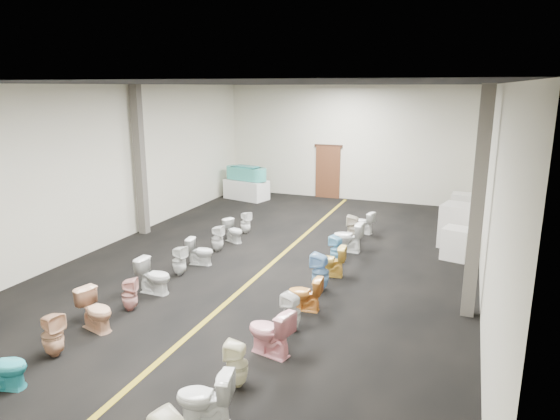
% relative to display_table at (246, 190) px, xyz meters
% --- Properties ---
extents(floor, '(16.00, 16.00, 0.00)m').
position_rel_display_table_xyz_m(floor, '(3.79, -6.51, -0.39)').
color(floor, black).
rests_on(floor, ground).
extents(ceiling, '(16.00, 16.00, 0.00)m').
position_rel_display_table_xyz_m(ceiling, '(3.79, -6.51, 4.11)').
color(ceiling, black).
rests_on(ceiling, ground).
extents(wall_back, '(10.00, 0.00, 10.00)m').
position_rel_display_table_xyz_m(wall_back, '(3.79, 1.49, 1.86)').
color(wall_back, beige).
rests_on(wall_back, ground).
extents(wall_left, '(0.00, 16.00, 16.00)m').
position_rel_display_table_xyz_m(wall_left, '(-1.21, -6.51, 1.86)').
color(wall_left, beige).
rests_on(wall_left, ground).
extents(wall_right, '(0.00, 16.00, 16.00)m').
position_rel_display_table_xyz_m(wall_right, '(8.79, -6.51, 1.86)').
color(wall_right, beige).
rests_on(wall_right, ground).
extents(aisle_stripe, '(0.12, 15.60, 0.01)m').
position_rel_display_table_xyz_m(aisle_stripe, '(3.79, -6.51, -0.38)').
color(aisle_stripe, olive).
rests_on(aisle_stripe, floor).
extents(back_door, '(1.00, 0.10, 2.10)m').
position_rel_display_table_xyz_m(back_door, '(2.99, 1.43, 0.66)').
color(back_door, '#562D19').
rests_on(back_door, floor).
extents(door_frame, '(1.15, 0.08, 0.10)m').
position_rel_display_table_xyz_m(door_frame, '(2.99, 1.44, 1.73)').
color(door_frame, '#331C11').
rests_on(door_frame, back_door).
extents(column_left, '(0.25, 0.25, 4.50)m').
position_rel_display_table_xyz_m(column_left, '(-0.96, -5.51, 1.86)').
color(column_left, '#59544C').
rests_on(column_left, floor).
extents(column_right, '(0.25, 0.25, 4.50)m').
position_rel_display_table_xyz_m(column_right, '(8.54, -8.01, 1.86)').
color(column_right, '#59544C').
rests_on(column_right, floor).
extents(display_table, '(1.90, 1.27, 0.77)m').
position_rel_display_table_xyz_m(display_table, '(0.00, 0.00, 0.00)').
color(display_table, white).
rests_on(display_table, floor).
extents(bathtub, '(1.83, 0.94, 0.55)m').
position_rel_display_table_xyz_m(bathtub, '(0.00, 0.00, 0.68)').
color(bathtub, '#40B9AA').
rests_on(bathtub, display_table).
extents(appliance_crate_a, '(0.80, 0.80, 0.84)m').
position_rel_display_table_xyz_m(appliance_crate_a, '(8.19, -4.59, 0.04)').
color(appliance_crate_a, silver).
rests_on(appliance_crate_a, floor).
extents(appliance_crate_b, '(1.09, 1.09, 1.23)m').
position_rel_display_table_xyz_m(appliance_crate_b, '(8.19, -3.49, 0.23)').
color(appliance_crate_b, silver).
rests_on(appliance_crate_b, floor).
extents(appliance_crate_c, '(0.92, 0.92, 0.87)m').
position_rel_display_table_xyz_m(appliance_crate_c, '(8.19, -2.00, 0.05)').
color(appliance_crate_c, silver).
rests_on(appliance_crate_c, floor).
extents(appliance_crate_d, '(0.67, 0.67, 0.90)m').
position_rel_display_table_xyz_m(appliance_crate_d, '(8.19, -0.25, 0.06)').
color(appliance_crate_d, silver).
rests_on(appliance_crate_d, floor).
extents(toilet_left_0, '(0.80, 0.58, 0.73)m').
position_rel_display_table_xyz_m(toilet_left_0, '(2.04, -13.17, -0.02)').
color(toilet_left_0, teal).
rests_on(toilet_left_0, floor).
extents(toilet_left_1, '(0.42, 0.42, 0.79)m').
position_rel_display_table_xyz_m(toilet_left_1, '(2.04, -12.21, 0.01)').
color(toilet_left_1, tan).
rests_on(toilet_left_1, floor).
extents(toilet_left_2, '(0.85, 0.62, 0.78)m').
position_rel_display_table_xyz_m(toilet_left_2, '(2.05, -11.17, 0.00)').
color(toilet_left_2, '#DDA47D').
rests_on(toilet_left_2, floor).
extents(toilet_left_3, '(0.41, 0.40, 0.69)m').
position_rel_display_table_xyz_m(toilet_left_3, '(2.12, -10.27, -0.04)').
color(toilet_left_3, '#D89890').
rests_on(toilet_left_3, floor).
extents(toilet_left_4, '(0.77, 0.45, 0.79)m').
position_rel_display_table_xyz_m(toilet_left_4, '(2.06, -9.34, 0.01)').
color(toilet_left_4, silver).
rests_on(toilet_left_4, floor).
extents(toilet_left_5, '(0.37, 0.36, 0.73)m').
position_rel_display_table_xyz_m(toilet_left_5, '(2.00, -8.23, -0.02)').
color(toilet_left_5, silver).
rests_on(toilet_left_5, floor).
extents(toilet_left_6, '(0.72, 0.48, 0.69)m').
position_rel_display_table_xyz_m(toilet_left_6, '(2.10, -7.38, -0.04)').
color(toilet_left_6, silver).
rests_on(toilet_left_6, floor).
extents(toilet_left_7, '(0.35, 0.35, 0.73)m').
position_rel_display_table_xyz_m(toilet_left_7, '(2.01, -6.29, -0.02)').
color(toilet_left_7, silver).
rests_on(toilet_left_7, floor).
extents(toilet_left_8, '(0.75, 0.61, 0.67)m').
position_rel_display_table_xyz_m(toilet_left_8, '(2.06, -5.36, -0.05)').
color(toilet_left_8, silver).
rests_on(toilet_left_8, floor).
extents(toilet_left_9, '(0.41, 0.41, 0.68)m').
position_rel_display_table_xyz_m(toilet_left_9, '(2.00, -4.42, -0.05)').
color(toilet_left_9, white).
rests_on(toilet_left_9, floor).
extents(toilet_right_1, '(0.85, 0.59, 0.79)m').
position_rel_display_table_xyz_m(toilet_right_1, '(5.29, -12.84, 0.01)').
color(toilet_right_1, white).
rests_on(toilet_right_1, floor).
extents(toilet_right_2, '(0.38, 0.37, 0.74)m').
position_rel_display_table_xyz_m(toilet_right_2, '(5.31, -11.89, -0.02)').
color(toilet_right_2, '#EEE8C0').
rests_on(toilet_right_2, floor).
extents(toilet_right_3, '(0.91, 0.65, 0.83)m').
position_rel_display_table_xyz_m(toilet_right_3, '(5.42, -10.84, 0.03)').
color(toilet_right_3, '#FAA5AE').
rests_on(toilet_right_3, floor).
extents(toilet_right_4, '(0.41, 0.41, 0.73)m').
position_rel_display_table_xyz_m(toilet_right_4, '(5.48, -9.91, -0.02)').
color(toilet_right_4, silver).
rests_on(toilet_right_4, floor).
extents(toilet_right_5, '(0.72, 0.43, 0.71)m').
position_rel_display_table_xyz_m(toilet_right_5, '(5.43, -8.98, -0.03)').
color(toilet_right_5, orange).
rests_on(toilet_right_5, floor).
extents(toilet_right_6, '(0.43, 0.43, 0.86)m').
position_rel_display_table_xyz_m(toilet_right_6, '(5.44, -7.90, 0.04)').
color(toilet_right_6, '#73A3D1').
rests_on(toilet_right_6, floor).
extents(toilet_right_7, '(0.78, 0.49, 0.75)m').
position_rel_display_table_xyz_m(toilet_right_7, '(5.41, -6.97, -0.01)').
color(toilet_right_7, '#F0C04A').
rests_on(toilet_right_7, floor).
extents(toilet_right_8, '(0.42, 0.42, 0.71)m').
position_rel_display_table_xyz_m(toilet_right_8, '(5.31, -6.00, -0.03)').
color(toilet_right_8, '#70BAE1').
rests_on(toilet_right_8, floor).
extents(toilet_right_9, '(0.83, 0.49, 0.83)m').
position_rel_display_table_xyz_m(toilet_right_9, '(5.38, -5.02, 0.03)').
color(toilet_right_9, white).
rests_on(toilet_right_9, floor).
extents(toilet_right_10, '(0.39, 0.38, 0.81)m').
position_rel_display_table_xyz_m(toilet_right_10, '(5.33, -4.14, 0.02)').
color(toilet_right_10, beige).
rests_on(toilet_right_10, floor).
extents(toilet_right_11, '(0.76, 0.56, 0.69)m').
position_rel_display_table_xyz_m(toilet_right_11, '(5.41, -3.12, -0.04)').
color(toilet_right_11, white).
rests_on(toilet_right_11, floor).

